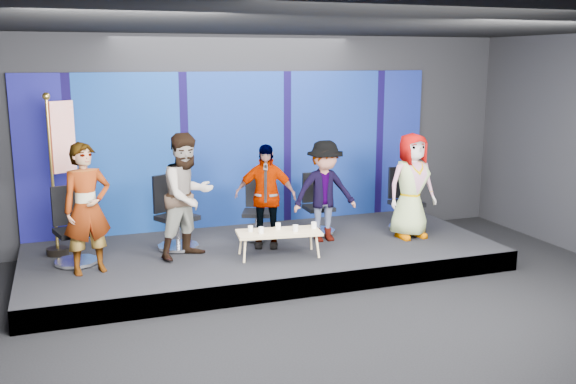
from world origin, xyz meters
The scene contains 21 objects.
ground centered at (0.00, 0.00, 0.00)m, with size 10.00×10.00×0.00m, color black.
room_walls centered at (0.00, 0.00, 2.43)m, with size 10.02×8.02×3.51m.
riser centered at (0.00, 2.50, 0.15)m, with size 7.00×3.00×0.30m, color black.
backdrop centered at (0.00, 3.95, 1.60)m, with size 7.00×0.08×2.60m, color #10064F.
chair_a centered at (-2.72, 2.60, 0.66)m, with size 0.74×0.74×1.08m.
panelist_a centered at (-2.54, 2.13, 1.17)m, with size 0.64×0.42×1.75m, color black.
chair_b centered at (-1.27, 2.87, 0.66)m, with size 0.85×0.85×1.11m.
panelist_b centered at (-1.16, 2.38, 1.20)m, with size 0.87×0.68×1.80m, color black.
chair_c centered at (0.06, 3.00, 0.62)m, with size 0.71×0.71×0.97m.
panelist_c centered at (0.04, 2.50, 1.09)m, with size 0.92×0.38×1.57m, color black.
chair_d centered at (1.09, 2.99, 0.62)m, with size 0.56×0.56×0.98m.
panelist_d centered at (1.00, 2.50, 1.09)m, with size 1.02×0.59×1.58m, color black.
chair_e centered at (2.55, 2.71, 0.64)m, with size 0.61×0.61×1.03m.
panelist_e centered at (2.38, 2.23, 1.14)m, with size 0.82×0.53×1.67m, color black.
coffee_table centered at (0.07, 1.97, 0.64)m, with size 1.26×0.66×0.37m.
mug_a centered at (-0.32, 2.09, 0.71)m, with size 0.07×0.07×0.09m, color white.
mug_b centered at (-0.20, 1.95, 0.72)m, with size 0.08×0.08×0.09m, color white.
mug_c centered at (0.10, 2.09, 0.72)m, with size 0.08×0.08×0.09m, color white.
mug_d centered at (0.30, 1.88, 0.72)m, with size 0.08×0.08×0.09m, color white.
mug_e centered at (0.61, 1.96, 0.72)m, with size 0.08×0.08×0.09m, color white.
flag_stand centered at (-2.85, 3.18, 1.54)m, with size 0.51×0.37×2.35m.
Camera 1 is at (-2.80, -6.48, 3.10)m, focal length 40.00 mm.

